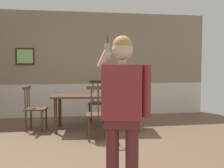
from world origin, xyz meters
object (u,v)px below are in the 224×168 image
Objects in this scene: chair_by_doorway at (34,108)px; chair_at_table_head at (98,114)px; dining_table at (97,99)px; chair_near_window at (97,102)px; person_figure at (123,104)px.

chair_at_table_head is at bearing 63.36° from chair_by_doorway.
chair_by_doorway is at bearing 173.23° from dining_table.
chair_near_window is 1.07× the size of chair_by_doorway.
chair_near_window is 0.59× the size of person_figure.
person_figure reaches higher than chair_near_window.
chair_near_window reaches higher than chair_by_doorway.
chair_near_window is 0.99× the size of chair_at_table_head.
chair_near_window is at bearing 126.69° from chair_by_doorway.
dining_table is 1.94× the size of chair_at_table_head.
dining_table is 2.10× the size of chair_by_doorway.
chair_near_window is 3.81m from person_figure.
chair_at_table_head is 2.21m from person_figure.
person_figure is (-0.08, -2.97, 0.30)m from dining_table.
person_figure reaches higher than chair_by_doorway.
chair_by_doorway is 3.39m from person_figure.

